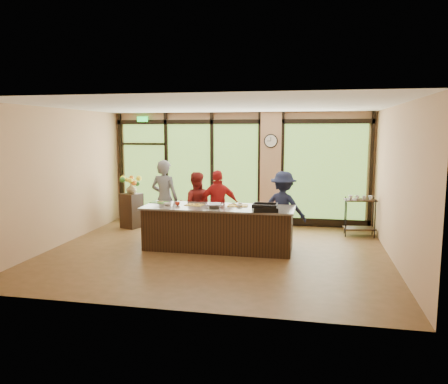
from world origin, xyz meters
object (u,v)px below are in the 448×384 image
at_px(cook_right, 283,207).
at_px(roasting_pan, 265,209).
at_px(bar_cart, 360,212).
at_px(island_base, 218,229).
at_px(cook_left, 165,199).
at_px(flower_stand, 132,211).

height_order(cook_right, roasting_pan, cook_right).
bearing_deg(bar_cart, island_base, -157.88).
height_order(cook_right, bar_cart, cook_right).
distance_m(cook_left, cook_right, 2.77).
distance_m(island_base, bar_cart, 3.58).
xyz_separation_m(cook_left, cook_right, (2.76, 0.08, -0.12)).
bearing_deg(bar_cart, cook_right, -158.64).
bearing_deg(roasting_pan, cook_left, 142.75).
height_order(cook_left, bar_cart, cook_left).
bearing_deg(cook_left, flower_stand, -26.51).
height_order(island_base, bar_cart, bar_cart).
distance_m(cook_left, roasting_pan, 2.70).
height_order(cook_right, flower_stand, cook_right).
xyz_separation_m(cook_left, roasting_pan, (2.47, -1.09, 0.04)).
distance_m(cook_right, bar_cart, 2.05).
height_order(island_base, cook_right, cook_right).
height_order(cook_left, roasting_pan, cook_left).
bearing_deg(flower_stand, cook_left, -14.44).
bearing_deg(cook_right, bar_cart, -133.47).
xyz_separation_m(cook_right, bar_cart, (1.76, 1.01, -0.22)).
xyz_separation_m(island_base, cook_right, (1.31, 0.81, 0.37)).
xyz_separation_m(roasting_pan, flower_stand, (-3.69, 1.97, -0.52)).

